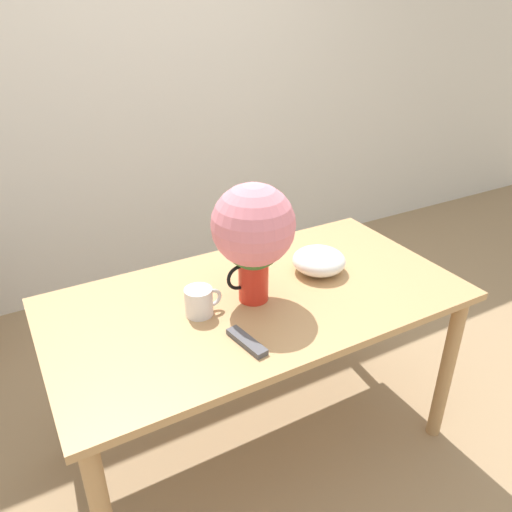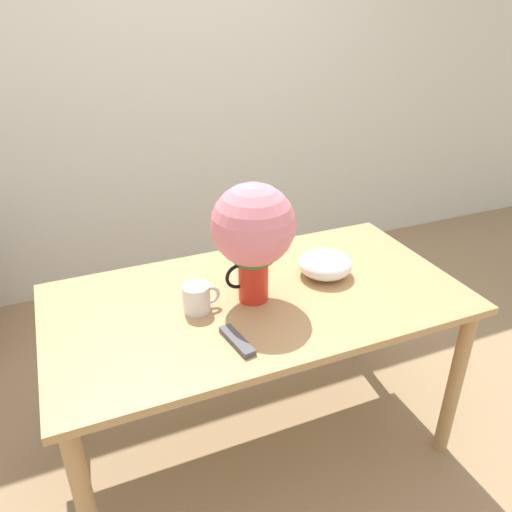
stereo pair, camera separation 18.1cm
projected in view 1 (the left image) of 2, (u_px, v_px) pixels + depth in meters
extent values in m
plane|color=#9E7F5B|center=(300.00, 445.00, 2.23)|extent=(12.00, 12.00, 0.00)
cube|color=silver|center=(144.00, 85.00, 3.00)|extent=(8.00, 0.05, 2.60)
cube|color=tan|center=(257.00, 299.00, 1.91)|extent=(1.58, 0.84, 0.03)
cylinder|color=tan|center=(447.00, 369.00, 2.13)|extent=(0.06, 0.06, 0.74)
cylinder|color=tan|center=(61.00, 383.00, 2.05)|extent=(0.06, 0.06, 0.74)
cylinder|color=tan|center=(342.00, 292.00, 2.68)|extent=(0.06, 0.06, 0.74)
cylinder|color=red|center=(253.00, 276.00, 1.84)|extent=(0.11, 0.11, 0.20)
cone|color=red|center=(265.00, 256.00, 1.83)|extent=(0.04, 0.04, 0.05)
torus|color=black|center=(239.00, 277.00, 1.81)|extent=(0.10, 0.01, 0.10)
sphere|color=#3D7033|center=(253.00, 239.00, 1.77)|extent=(0.23, 0.23, 0.23)
sphere|color=pink|center=(253.00, 225.00, 1.75)|extent=(0.30, 0.30, 0.30)
cylinder|color=white|center=(199.00, 302.00, 1.77)|extent=(0.10, 0.10, 0.10)
torus|color=white|center=(212.00, 298.00, 1.80)|extent=(0.07, 0.01, 0.07)
ellipsoid|color=white|center=(319.00, 261.00, 2.05)|extent=(0.22, 0.22, 0.10)
cube|color=#4C4C51|center=(247.00, 342.00, 1.64)|extent=(0.07, 0.18, 0.02)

